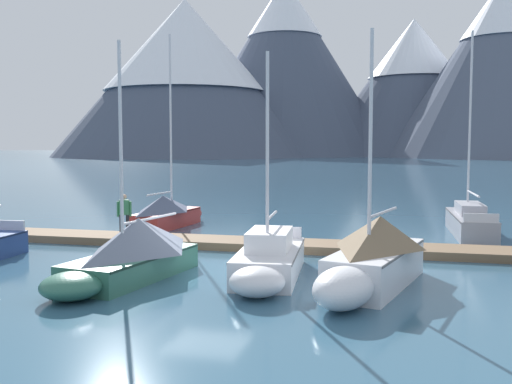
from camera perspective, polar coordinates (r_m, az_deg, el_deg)
The scene contains 12 objects.
ground_plane at distance 19.16m, azimuth -4.74°, elevation -7.37°, with size 700.00×700.00×0.00m, color #335B75.
mountain_west_summit at distance 202.43m, azimuth -6.84°, elevation 11.44°, with size 87.99×87.99×52.39m.
mountain_central_massif at distance 218.78m, azimuth 2.78°, elevation 12.10°, with size 78.76×78.76×63.52m.
mountain_shoulder_ridge at distance 221.24m, azimuth 14.98°, elevation 10.03°, with size 70.79×70.79×48.70m.
mountain_east_summit at distance 201.16m, azimuth 22.82°, elevation 11.31°, with size 71.53×71.53×55.78m.
dock at distance 22.87m, azimuth -1.32°, elevation -5.03°, with size 27.85×2.69×0.30m.
sailboat_mid_dock_port at distance 28.80m, azimuth -8.53°, elevation -1.85°, with size 2.02×5.45×9.26m.
sailboat_mid_dock_starboard at distance 17.80m, azimuth -12.16°, elevation -5.71°, with size 2.60×6.06×6.91m.
sailboat_far_berth at distance 17.51m, azimuth 1.17°, elevation -6.65°, with size 2.25×5.81×6.63m.
sailboat_outer_slip at distance 16.63m, azimuth 11.24°, elevation -6.14°, with size 2.90×6.34×7.02m.
sailboat_end_of_dock at distance 28.13m, azimuth 19.87°, elevation -2.58°, with size 1.82×7.20×9.03m.
person_on_dock at distance 24.27m, azimuth -12.65°, elevation -1.92°, with size 0.56×0.33×1.69m.
Camera 1 is at (6.41, -17.61, 3.97)m, focal length 41.28 mm.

